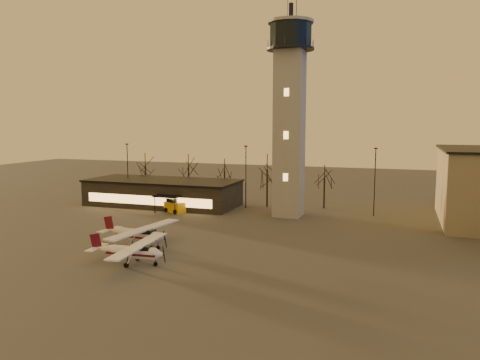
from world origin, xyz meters
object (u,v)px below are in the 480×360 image
at_px(terminal, 163,192).
at_px(cessna_front, 136,255).
at_px(cessna_rear, 141,238).
at_px(service_cart, 175,207).
at_px(control_tower, 290,105).

xyz_separation_m(terminal, cessna_front, (13.57, -30.45, -1.17)).
xyz_separation_m(cessna_rear, service_cart, (-5.96, 19.74, -0.26)).
bearing_deg(service_cart, cessna_front, -46.76).
bearing_deg(terminal, service_cart, -46.08).
distance_m(cessna_front, service_cart, 26.97).
xyz_separation_m(terminal, cessna_rear, (10.73, -24.69, -1.08)).
relative_size(cessna_rear, service_cart, 3.00).
height_order(control_tower, terminal, control_tower).
bearing_deg(control_tower, cessna_rear, -116.38).
bearing_deg(service_cart, terminal, 158.12).
distance_m(terminal, cessna_rear, 26.94).
distance_m(control_tower, cessna_rear, 29.58).
bearing_deg(cessna_front, service_cart, 104.14).
height_order(terminal, service_cart, terminal).
bearing_deg(control_tower, service_cart, -170.22).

